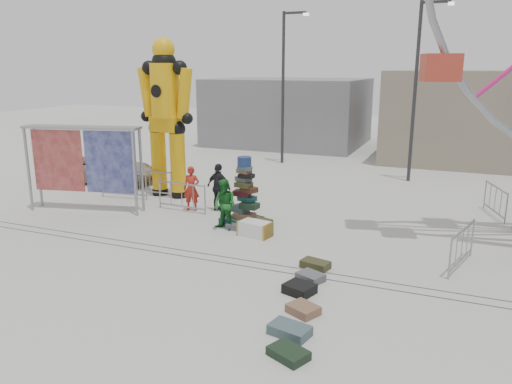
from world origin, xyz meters
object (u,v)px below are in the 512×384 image
at_px(pedestrian_green, 225,205).
at_px(barricade_wheel_back, 495,201).
at_px(pedestrian_red, 192,189).
at_px(steamer_trunk, 255,229).
at_px(barricade_dummy_a, 124,185).
at_px(crash_test_dummy, 166,113).
at_px(barricade_wheel_front, 462,248).
at_px(barricade_dummy_b, 150,183).
at_px(pedestrian_black, 219,187).
at_px(barricade_dummy_c, 182,197).
at_px(suitcase_tower, 245,207).
at_px(banner_scaffold, 83,148).
at_px(lamp_post_right, 418,83).
at_px(parked_suv, 108,169).
at_px(lamp_post_left, 285,81).

bearing_deg(pedestrian_green, barricade_wheel_back, 46.75).
bearing_deg(pedestrian_red, steamer_trunk, -42.04).
bearing_deg(barricade_dummy_a, crash_test_dummy, 28.38).
bearing_deg(pedestrian_red, barricade_wheel_front, -25.73).
bearing_deg(barricade_dummy_b, pedestrian_black, -16.07).
distance_m(barricade_dummy_a, pedestrian_green, 5.91).
bearing_deg(barricade_dummy_c, suitcase_tower, -10.11).
distance_m(crash_test_dummy, pedestrian_red, 3.58).
xyz_separation_m(suitcase_tower, barricade_dummy_a, (-5.99, 1.42, -0.11)).
distance_m(barricade_dummy_a, barricade_wheel_front, 12.99).
relative_size(crash_test_dummy, barricade_wheel_front, 3.26).
relative_size(barricade_dummy_b, barricade_wheel_back, 1.00).
height_order(pedestrian_red, pedestrian_green, pedestrian_green).
height_order(barricade_dummy_a, barricade_wheel_front, same).
relative_size(barricade_dummy_a, barricade_wheel_back, 1.00).
bearing_deg(pedestrian_green, banner_scaffold, -165.56).
distance_m(steamer_trunk, barricade_dummy_c, 3.91).
height_order(lamp_post_right, banner_scaffold, lamp_post_right).
xyz_separation_m(banner_scaffold, parked_suv, (-2.29, 4.06, -1.72)).
bearing_deg(suitcase_tower, lamp_post_right, 76.01).
height_order(suitcase_tower, barricade_wheel_front, suitcase_tower).
xyz_separation_m(lamp_post_right, banner_scaffold, (-10.63, -9.72, -2.12)).
distance_m(lamp_post_right, barricade_wheel_back, 6.99).
bearing_deg(pedestrian_green, lamp_post_right, 78.50).
bearing_deg(crash_test_dummy, lamp_post_right, 41.57).
bearing_deg(crash_test_dummy, steamer_trunk, -27.55).
bearing_deg(lamp_post_right, barricade_dummy_b, -144.13).
distance_m(lamp_post_left, barricade_dummy_a, 11.06).
height_order(steamer_trunk, parked_suv, parked_suv).
distance_m(lamp_post_left, parked_suv, 10.41).
bearing_deg(steamer_trunk, pedestrian_green, -179.96).
distance_m(barricade_dummy_c, parked_suv, 6.25).
relative_size(lamp_post_right, pedestrian_green, 4.75).
relative_size(lamp_post_left, steamer_trunk, 7.92).
bearing_deg(barricade_dummy_b, suitcase_tower, -25.01).
height_order(banner_scaffold, pedestrian_black, banner_scaffold).
height_order(crash_test_dummy, pedestrian_black, crash_test_dummy).
height_order(barricade_dummy_c, barricade_wheel_back, same).
xyz_separation_m(lamp_post_right, pedestrian_black, (-6.08, -7.87, -3.59)).
bearing_deg(steamer_trunk, crash_test_dummy, 157.94).
xyz_separation_m(crash_test_dummy, parked_suv, (-3.94, 1.03, -2.79)).
bearing_deg(barricade_dummy_a, pedestrian_red, -14.73).
height_order(barricade_dummy_c, parked_suv, parked_suv).
xyz_separation_m(crash_test_dummy, barricade_dummy_b, (-0.73, -0.32, -2.88)).
distance_m(banner_scaffold, parked_suv, 4.97).
xyz_separation_m(lamp_post_left, barricade_wheel_front, (9.30, -12.23, -3.93)).
relative_size(lamp_post_right, barricade_wheel_back, 4.00).
distance_m(suitcase_tower, barricade_dummy_a, 6.16).
bearing_deg(steamer_trunk, pedestrian_black, 147.89).
height_order(steamer_trunk, pedestrian_green, pedestrian_green).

